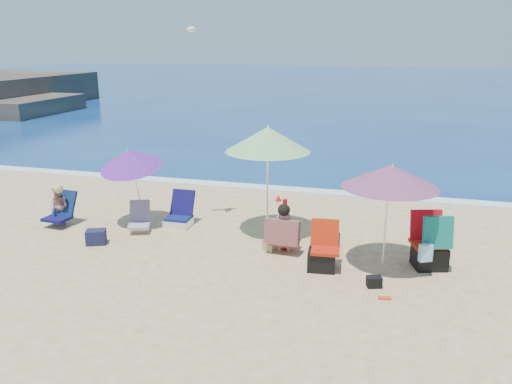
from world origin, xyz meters
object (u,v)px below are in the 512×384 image
(chair_rainbow, at_px, (139,222))
(person_center, at_px, (284,229))
(umbrella_striped, at_px, (268,139))
(seagull, at_px, (191,29))
(chair_navy, at_px, (180,217))
(umbrella_blue, at_px, (130,159))
(umbrella_turquoise, at_px, (391,176))
(camp_chair_left, at_px, (322,255))
(camp_chair_right, at_px, (430,248))
(person_left, at_px, (59,206))
(furled_umbrella, at_px, (283,220))

(chair_rainbow, bearing_deg, person_center, -7.17)
(umbrella_striped, distance_m, seagull, 2.71)
(chair_navy, xyz_separation_m, seagull, (0.36, 0.15, 3.98))
(chair_rainbow, height_order, person_center, person_center)
(umbrella_blue, bearing_deg, umbrella_turquoise, -8.75)
(person_center, bearing_deg, umbrella_blue, 170.04)
(chair_navy, distance_m, chair_rainbow, 0.88)
(chair_navy, relative_size, camp_chair_left, 0.85)
(camp_chair_right, xyz_separation_m, person_left, (-7.83, 0.23, 0.06))
(person_center, bearing_deg, chair_navy, 160.75)
(umbrella_striped, bearing_deg, chair_navy, 179.32)
(umbrella_blue, xyz_separation_m, furled_umbrella, (3.51, -0.52, -0.89))
(umbrella_blue, bearing_deg, umbrella_striped, 4.77)
(furled_umbrella, bearing_deg, umbrella_striped, 123.91)
(umbrella_striped, relative_size, chair_rainbow, 3.12)
(chair_navy, height_order, person_center, person_center)
(chair_navy, relative_size, camp_chair_right, 0.71)
(furled_umbrella, relative_size, chair_navy, 1.53)
(person_center, bearing_deg, camp_chair_right, -0.04)
(person_center, bearing_deg, furled_umbrella, 105.31)
(umbrella_blue, bearing_deg, camp_chair_right, -5.71)
(umbrella_turquoise, relative_size, camp_chair_right, 1.84)
(umbrella_blue, xyz_separation_m, chair_rainbow, (0.24, -0.21, -1.36))
(furled_umbrella, distance_m, person_center, 0.19)
(umbrella_striped, distance_m, person_left, 4.91)
(furled_umbrella, bearing_deg, umbrella_blue, 171.63)
(umbrella_striped, bearing_deg, camp_chair_right, -15.11)
(umbrella_striped, xyz_separation_m, furled_umbrella, (0.52, -0.77, -1.41))
(furled_umbrella, relative_size, chair_rainbow, 1.54)
(chair_rainbow, bearing_deg, furled_umbrella, -5.41)
(umbrella_striped, xyz_separation_m, umbrella_blue, (-3.00, -0.25, -0.52))
(person_center, bearing_deg, chair_rainbow, 172.83)
(chair_navy, distance_m, camp_chair_right, 5.34)
(camp_chair_left, height_order, camp_chair_right, camp_chair_right)
(umbrella_striped, bearing_deg, furled_umbrella, -56.09)
(furled_umbrella, height_order, camp_chair_left, furled_umbrella)
(camp_chair_right, distance_m, person_left, 7.84)
(umbrella_striped, relative_size, chair_navy, 3.11)
(chair_rainbow, distance_m, camp_chair_left, 4.26)
(umbrella_blue, relative_size, furled_umbrella, 1.61)
(person_left, height_order, seagull, seagull)
(umbrella_turquoise, xyz_separation_m, umbrella_blue, (-5.46, 0.84, -0.19))
(umbrella_striped, xyz_separation_m, chair_navy, (-2.02, 0.02, -1.84))
(person_left, bearing_deg, chair_rainbow, 5.88)
(person_left, bearing_deg, chair_navy, 14.58)
(person_left, bearing_deg, umbrella_turquoise, -3.60)
(umbrella_turquoise, relative_size, seagull, 3.32)
(person_center, xyz_separation_m, person_left, (-5.14, 0.23, -0.04))
(chair_navy, height_order, camp_chair_left, camp_chair_left)
(chair_navy, bearing_deg, person_left, -165.42)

